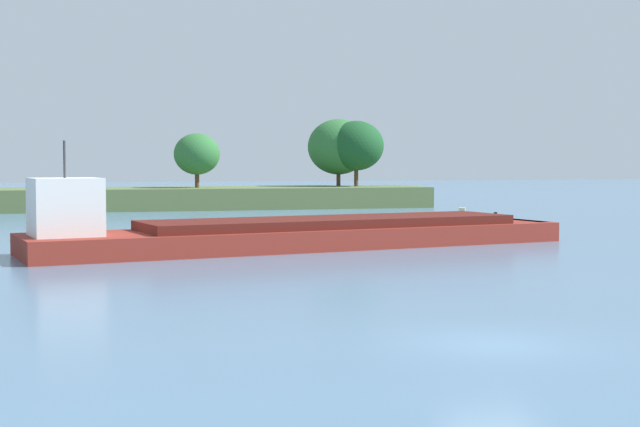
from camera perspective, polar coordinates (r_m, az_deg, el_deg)
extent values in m
plane|color=slate|center=(23.69, 10.84, -8.11)|extent=(400.00, 400.00, 0.00)
cylinder|color=#513823|center=(91.77, -7.79, 2.11)|extent=(0.44, 0.44, 1.55)
ellipsoid|color=#2D6B33|center=(91.76, -7.80, 3.75)|extent=(4.64, 4.64, 4.17)
cylinder|color=#513823|center=(97.52, 1.18, 2.22)|extent=(0.44, 0.44, 1.58)
ellipsoid|color=#2D6B33|center=(97.52, 1.18, 4.24)|extent=(6.66, 6.66, 5.99)
cylinder|color=#513823|center=(96.34, 2.30, 2.32)|extent=(0.44, 0.44, 1.98)
ellipsoid|color=#194C23|center=(96.35, 2.31, 4.31)|extent=(5.89, 5.89, 5.30)
cube|color=maroon|center=(49.23, -0.84, -1.53)|extent=(30.78, 11.47, 1.10)
cube|color=#4F1812|center=(49.83, 0.72, -0.54)|extent=(21.72, 8.90, 0.50)
cube|color=white|center=(45.15, -15.82, 0.41)|extent=(3.75, 3.80, 2.80)
cylinder|color=#333338|center=(45.10, -15.87, 3.33)|extent=(0.12, 0.12, 1.80)
cube|color=maroon|center=(57.05, 12.65, -0.90)|extent=(1.72, 4.54, 0.99)
cube|color=#19472D|center=(75.73, 9.24, -0.17)|extent=(4.68, 3.44, 0.40)
cube|color=beige|center=(75.73, 8.99, 0.17)|extent=(0.80, 0.91, 0.50)
cube|color=black|center=(75.63, 11.04, -0.13)|extent=(0.40, 0.41, 0.56)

